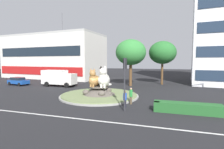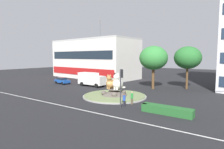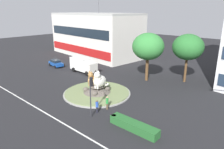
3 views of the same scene
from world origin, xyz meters
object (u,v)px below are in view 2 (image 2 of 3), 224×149
Objects in this scene: cat_statue_tabby at (111,83)px; shophouse_block at (94,59)px; pedestrian_green_shirt at (132,97)px; litter_bin at (145,107)px; sedan_on_far_lane at (62,80)px; cat_statue_white at (118,83)px; second_tree_near_tower at (153,58)px; traffic_light_mast at (121,81)px; broadleaf_tree_behind_island at (188,58)px; delivery_box_truck at (91,79)px; pedestrian_blue_shirt at (124,100)px.

shophouse_block is at bearing -132.02° from cat_statue_tabby.
litter_bin is (2.78, -1.89, -0.50)m from pedestrian_green_shirt.
shophouse_block is 16.11m from sedan_on_far_lane.
shophouse_block reaches higher than cat_statue_tabby.
cat_statue_white is 0.34× the size of second_tree_near_tower.
broadleaf_tree_behind_island is (2.99, 19.73, 2.79)m from traffic_light_mast.
shophouse_block is at bearing 43.34° from traffic_light_mast.
cat_statue_white is at bearing -28.73° from delivery_box_truck.
shophouse_block is at bearing 168.58° from broadleaf_tree_behind_island.
traffic_light_mast is 19.08m from delivery_box_truck.
second_tree_near_tower is at bearing 20.09° from delivery_box_truck.
delivery_box_truck is (-14.83, 10.45, 0.71)m from pedestrian_blue_shirt.
broadleaf_tree_behind_island is 28.31m from sedan_on_far_lane.
shophouse_block is at bearing -143.39° from cat_statue_white.
shophouse_block is 29.57m from broadleaf_tree_behind_island.
broadleaf_tree_behind_island is at bearing -5.88° from shophouse_block.
cat_statue_tabby is 2.65× the size of litter_bin.
second_tree_near_tower is at bearing 168.02° from cat_statue_tabby.
broadleaf_tree_behind_island reaches higher than delivery_box_truck.
cat_statue_tabby is at bearing -7.99° from sedan_on_far_lane.
pedestrian_green_shirt reaches higher than pedestrian_blue_shirt.
pedestrian_blue_shirt is at bearing 31.25° from cat_statue_white.
shophouse_block reaches higher than delivery_box_truck.
second_tree_near_tower is 4.80× the size of pedestrian_green_shirt.
traffic_light_mast is at bearing -39.02° from shophouse_block.
delivery_box_truck is at bearing 15.72° from sedan_on_far_lane.
pedestrian_blue_shirt is at bearing -99.83° from broadleaf_tree_behind_island.
cat_statue_white is 12.78m from delivery_box_truck.
pedestrian_green_shirt is (0.09, 2.63, -2.48)m from traffic_light_mast.
litter_bin is (6.82, -4.55, -1.86)m from cat_statue_white.
broadleaf_tree_behind_island is 20.34m from delivery_box_truck.
shophouse_block is 15.72× the size of pedestrian_green_shirt.
pedestrian_green_shirt is (2.63, -13.31, -5.22)m from second_tree_near_tower.
cat_statue_tabby reaches higher than sedan_on_far_lane.
pedestrian_blue_shirt is at bearing -13.88° from sedan_on_far_lane.
shophouse_block is at bearing 128.84° from delivery_box_truck.
traffic_light_mast is at bearing -98.63° from broadleaf_tree_behind_island.
cat_statue_tabby is at bearing 150.93° from litter_bin.
pedestrian_blue_shirt reaches higher than litter_bin.
shophouse_block reaches higher than second_tree_near_tower.
broadleaf_tree_behind_island is 6.71m from second_tree_near_tower.
shophouse_block is (-20.69, 20.32, 3.60)m from cat_statue_tabby.
cat_statue_tabby is 0.38× the size of delivery_box_truck.
pedestrian_blue_shirt is 1.85× the size of litter_bin.
sedan_on_far_lane is 4.81× the size of litter_bin.
broadleaf_tree_behind_island is at bearing 27.70° from sedan_on_far_lane.
delivery_box_truck is (8.17, 1.06, 0.80)m from sedan_on_far_lane.
cat_statue_tabby is 11.72m from second_tree_near_tower.
sedan_on_far_lane is (-23.31, 7.89, -0.16)m from pedestrian_green_shirt.
delivery_box_truck is at bearing -120.43° from cat_statue_tabby.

